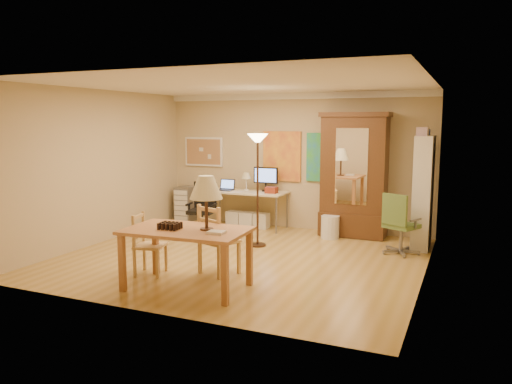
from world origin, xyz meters
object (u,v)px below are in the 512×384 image
at_px(computer_desk, 249,205).
at_px(office_chair_green, 400,238).
at_px(dining_table, 194,218).
at_px(armoire, 354,183).
at_px(office_chair_black, 202,221).
at_px(bookshelf, 423,193).

distance_m(computer_desk, office_chair_green, 3.26).
height_order(dining_table, armoire, armoire).
relative_size(dining_table, computer_desk, 0.99).
relative_size(dining_table, office_chair_green, 1.61).
bearing_deg(office_chair_black, armoire, 22.44).
bearing_deg(armoire, office_chair_black, -157.56).
bearing_deg(office_chair_green, armoire, 134.23).
bearing_deg(bookshelf, office_chair_black, -170.56).
relative_size(computer_desk, armoire, 0.71).
bearing_deg(office_chair_black, dining_table, -62.45).
distance_m(computer_desk, armoire, 2.20).
height_order(dining_table, office_chair_green, dining_table).
relative_size(office_chair_black, armoire, 0.43).
xyz_separation_m(office_chair_black, office_chair_green, (3.63, 0.07, 0.00)).
distance_m(office_chair_green, bookshelf, 0.94).
bearing_deg(computer_desk, dining_table, -76.24).
relative_size(dining_table, office_chair_black, 1.61).
xyz_separation_m(dining_table, office_chair_black, (-1.43, 2.74, -0.66)).
height_order(office_chair_green, bookshelf, bookshelf).
bearing_deg(armoire, computer_desk, -177.81).
height_order(office_chair_black, armoire, armoire).
xyz_separation_m(office_chair_green, armoire, (-0.99, 1.02, 0.74)).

